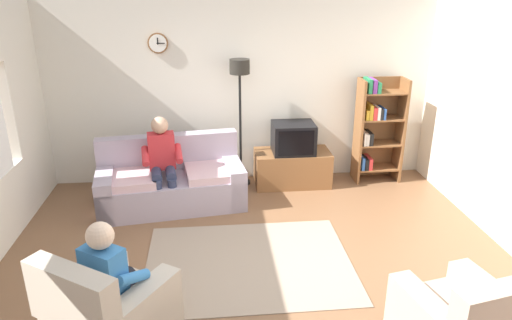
% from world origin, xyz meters
% --- Properties ---
extents(ground_plane, '(12.00, 12.00, 0.00)m').
position_xyz_m(ground_plane, '(0.00, 0.00, 0.00)').
color(ground_plane, brown).
extents(back_wall_assembly, '(6.20, 0.17, 2.70)m').
position_xyz_m(back_wall_assembly, '(-0.00, 2.66, 1.35)').
color(back_wall_assembly, silver).
rests_on(back_wall_assembly, ground_plane).
extents(couch, '(2.00, 1.13, 0.90)m').
position_xyz_m(couch, '(-1.03, 1.73, 0.31)').
color(couch, '#A899A8').
rests_on(couch, ground_plane).
extents(tv_stand, '(1.10, 0.56, 0.51)m').
position_xyz_m(tv_stand, '(0.71, 2.25, 0.26)').
color(tv_stand, brown).
rests_on(tv_stand, ground_plane).
extents(tv, '(0.60, 0.49, 0.44)m').
position_xyz_m(tv, '(0.71, 2.23, 0.73)').
color(tv, black).
rests_on(tv, tv_stand).
extents(bookshelf, '(0.68, 0.36, 1.57)m').
position_xyz_m(bookshelf, '(1.96, 2.32, 0.82)').
color(bookshelf, brown).
rests_on(bookshelf, ground_plane).
extents(floor_lamp, '(0.28, 0.28, 1.85)m').
position_xyz_m(floor_lamp, '(-0.05, 2.35, 1.45)').
color(floor_lamp, black).
rests_on(floor_lamp, ground_plane).
extents(armchair_near_window, '(1.15, 1.18, 0.90)m').
position_xyz_m(armchair_near_window, '(-1.35, -0.84, 0.29)').
color(armchair_near_window, '#BCAD99').
rests_on(armchair_near_window, ground_plane).
extents(area_rug, '(2.20, 1.70, 0.01)m').
position_xyz_m(area_rug, '(-0.11, 0.20, 0.01)').
color(area_rug, gray).
rests_on(area_rug, ground_plane).
extents(person_on_couch, '(0.55, 0.57, 1.24)m').
position_xyz_m(person_on_couch, '(-1.11, 1.62, 0.70)').
color(person_on_couch, red).
rests_on(person_on_couch, ground_plane).
extents(person_in_left_armchair, '(0.61, 0.64, 1.12)m').
position_xyz_m(person_in_left_armchair, '(-1.30, -0.77, 0.60)').
color(person_in_left_armchair, '#3372B2').
rests_on(person_in_left_armchair, ground_plane).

